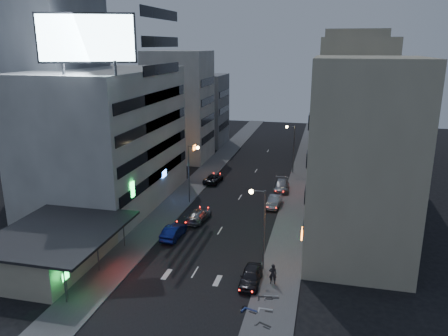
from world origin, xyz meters
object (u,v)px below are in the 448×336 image
(parked_car_right_far, at_px, (281,186))
(road_car_silver, at_px, (198,215))
(scooter_black_a, at_px, (272,321))
(parked_car_left, at_px, (213,178))
(scooter_silver_b, at_px, (279,290))
(scooter_blue, at_px, (258,305))
(scooter_black_b, at_px, (273,291))
(parked_car_right_mid, at_px, (274,202))
(parked_car_right_near, at_px, (251,276))
(road_car_blue, at_px, (174,232))
(scooter_silver_a, at_px, (273,304))
(person, at_px, (273,274))

(parked_car_right_far, height_order, road_car_silver, parked_car_right_far)
(scooter_black_a, bearing_deg, parked_car_left, 45.60)
(parked_car_left, height_order, parked_car_right_far, parked_car_right_far)
(road_car_silver, relative_size, scooter_silver_b, 2.72)
(scooter_blue, height_order, scooter_black_b, scooter_black_b)
(scooter_black_a, height_order, scooter_black_b, scooter_black_b)
(scooter_blue, bearing_deg, scooter_black_a, -125.55)
(parked_car_right_mid, xyz_separation_m, parked_car_left, (-10.70, 8.51, -0.07))
(scooter_black_b, xyz_separation_m, scooter_silver_b, (0.47, 0.28, -0.00))
(parked_car_right_near, xyz_separation_m, scooter_black_b, (2.22, -1.81, -0.07))
(parked_car_right_mid, bearing_deg, road_car_blue, -123.89)
(scooter_silver_a, bearing_deg, road_car_blue, 47.93)
(person, bearing_deg, parked_car_right_near, 2.35)
(road_car_blue, distance_m, scooter_blue, 16.62)
(parked_car_right_near, xyz_separation_m, scooter_black_a, (2.73, -6.01, -0.12))
(parked_car_right_near, relative_size, parked_car_right_far, 0.82)
(parked_car_left, height_order, road_car_silver, road_car_silver)
(person, xyz_separation_m, scooter_silver_a, (0.57, -4.02, -0.42))
(parked_car_right_mid, distance_m, road_car_silver, 11.04)
(parked_car_left, relative_size, road_car_blue, 1.03)
(scooter_silver_a, distance_m, scooter_black_b, 1.89)
(person, relative_size, scooter_black_b, 1.04)
(scooter_silver_b, bearing_deg, scooter_black_a, 167.55)
(parked_car_right_mid, height_order, road_car_blue, road_car_blue)
(scooter_black_a, bearing_deg, scooter_silver_b, 24.28)
(person, relative_size, scooter_blue, 1.05)
(parked_car_right_mid, distance_m, scooter_blue, 24.42)
(scooter_blue, bearing_deg, parked_car_right_far, 19.77)
(parked_car_right_far, distance_m, scooter_blue, 31.27)
(parked_car_left, distance_m, parked_car_right_far, 11.06)
(scooter_silver_a, height_order, scooter_blue, scooter_blue)
(road_car_blue, xyz_separation_m, road_car_silver, (1.28, 5.40, -0.03))
(parked_car_right_far, bearing_deg, parked_car_right_mid, -96.59)
(parked_car_right_mid, relative_size, road_car_silver, 0.88)
(parked_car_right_far, distance_m, road_car_blue, 21.76)
(person, xyz_separation_m, scooter_blue, (-0.58, -4.56, -0.40))
(scooter_silver_a, relative_size, scooter_silver_b, 0.97)
(scooter_blue, bearing_deg, parked_car_left, 37.74)
(person, height_order, scooter_black_b, person)
(road_car_blue, bearing_deg, scooter_blue, 136.43)
(parked_car_right_far, height_order, person, person)
(parked_car_right_mid, distance_m, scooter_black_b, 22.09)
(parked_car_right_near, xyz_separation_m, scooter_silver_a, (2.51, -3.68, -0.09))
(scooter_black_a, distance_m, scooter_silver_a, 2.33)
(parked_car_right_near, height_order, parked_car_left, parked_car_right_near)
(scooter_black_a, distance_m, scooter_black_b, 4.23)
(parked_car_right_far, distance_m, person, 26.76)
(person, xyz_separation_m, scooter_silver_b, (0.75, -1.87, -0.40))
(parked_car_right_far, height_order, scooter_black_a, parked_car_right_far)
(person, bearing_deg, scooter_silver_b, 104.36)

